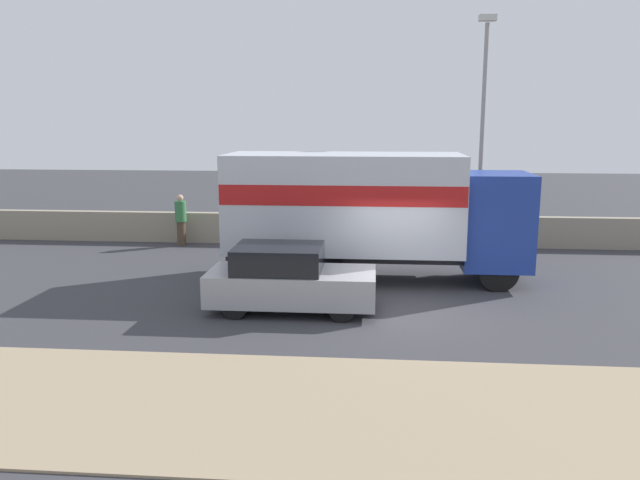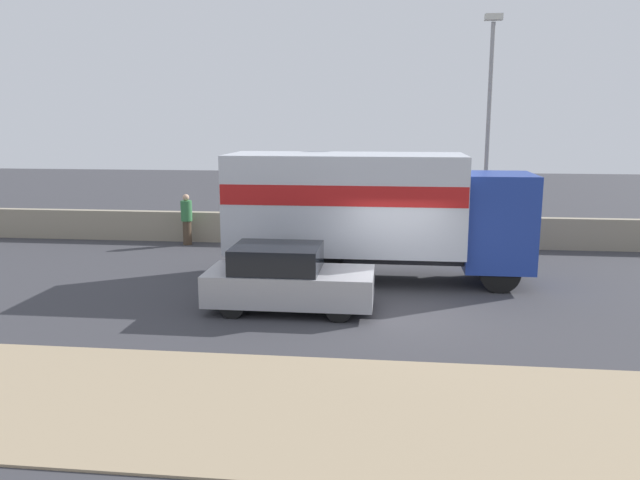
{
  "view_description": "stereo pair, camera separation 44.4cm",
  "coord_description": "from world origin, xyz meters",
  "px_view_note": "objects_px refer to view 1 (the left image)",
  "views": [
    {
      "loc": [
        -0.64,
        -14.27,
        4.43
      ],
      "look_at": [
        -1.98,
        1.32,
        1.41
      ],
      "focal_mm": 35.0,
      "sensor_mm": 36.0,
      "label": 1
    },
    {
      "loc": [
        -0.2,
        -14.23,
        4.43
      ],
      "look_at": [
        -1.98,
        1.32,
        1.41
      ],
      "focal_mm": 35.0,
      "sensor_mm": 36.0,
      "label": 2
    }
  ],
  "objects_px": {
    "box_truck": "(367,207)",
    "pedestrian": "(181,219)",
    "car_hatchback": "(288,279)",
    "street_lamp": "(483,119)"
  },
  "relations": [
    {
      "from": "pedestrian",
      "to": "box_truck",
      "type": "bearing_deg",
      "value": -33.09
    },
    {
      "from": "car_hatchback",
      "to": "street_lamp",
      "type": "bearing_deg",
      "value": 53.2
    },
    {
      "from": "pedestrian",
      "to": "car_hatchback",
      "type": "bearing_deg",
      "value": -56.46
    },
    {
      "from": "street_lamp",
      "to": "box_truck",
      "type": "xyz_separation_m",
      "value": [
        -3.77,
        -4.41,
        -2.37
      ]
    },
    {
      "from": "box_truck",
      "to": "pedestrian",
      "type": "height_order",
      "value": "box_truck"
    },
    {
      "from": "street_lamp",
      "to": "car_hatchback",
      "type": "bearing_deg",
      "value": -126.8
    },
    {
      "from": "car_hatchback",
      "to": "pedestrian",
      "type": "relative_size",
      "value": 2.13
    },
    {
      "from": "street_lamp",
      "to": "box_truck",
      "type": "height_order",
      "value": "street_lamp"
    },
    {
      "from": "box_truck",
      "to": "pedestrian",
      "type": "relative_size",
      "value": 4.49
    },
    {
      "from": "car_hatchback",
      "to": "pedestrian",
      "type": "distance_m",
      "value": 8.81
    }
  ]
}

